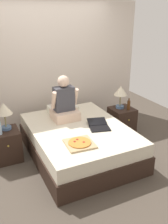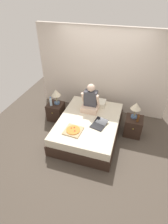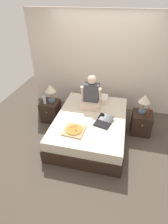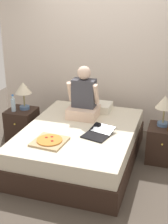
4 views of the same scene
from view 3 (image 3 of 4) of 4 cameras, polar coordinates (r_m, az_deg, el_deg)
ground_plane at (r=4.16m, az=2.06°, el=-7.47°), size 5.90×5.90×0.00m
wall_back at (r=4.71m, az=5.83°, el=15.42°), size 3.90×0.12×2.50m
bed at (r=3.99m, az=2.14°, el=-4.71°), size 1.54×2.05×0.52m
nightstand_left at (r=4.58m, az=-10.85°, el=0.45°), size 0.44×0.47×0.52m
lamp_on_left_nightstand at (r=4.31m, az=-10.95°, el=7.24°), size 0.26×0.26×0.45m
water_bottle at (r=4.34m, az=-12.80°, el=4.00°), size 0.07×0.07×0.28m
nightstand_right at (r=4.29m, az=18.15°, el=-3.39°), size 0.44×0.47×0.52m
lamp_on_right_nightstand at (r=4.02m, az=19.19°, el=3.73°), size 0.26×0.26×0.45m
beer_bottle at (r=4.02m, az=20.08°, el=-0.34°), size 0.06×0.06×0.23m
pillow at (r=4.41m, az=4.25°, el=4.55°), size 0.52×0.34×0.12m
person_seated at (r=4.03m, az=2.42°, el=5.28°), size 0.47×0.40×0.78m
laptop at (r=3.66m, az=6.32°, el=-3.35°), size 0.41×0.48×0.07m
pizza_box at (r=3.45m, az=-3.24°, el=-5.93°), size 0.43×0.43×0.05m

